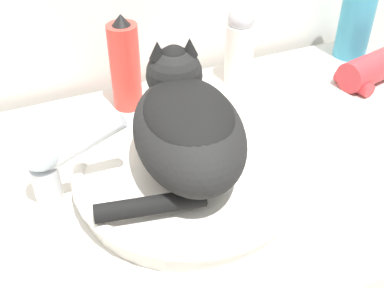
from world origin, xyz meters
name	(u,v)px	position (x,y,z in m)	size (l,w,h in m)	color
sink_basin	(189,174)	(0.02, 0.28, 0.87)	(0.38, 0.38, 0.05)	white
cat	(186,122)	(0.02, 0.29, 0.97)	(0.28, 0.30, 0.17)	black
faucet	(50,161)	(-0.19, 0.33, 0.93)	(0.16, 0.08, 0.16)	silver
spray_bottle_trigger	(127,65)	(0.00, 0.56, 0.94)	(0.06, 0.06, 0.20)	#DB3D33
lotion_bottle_white	(240,45)	(0.26, 0.56, 0.93)	(0.06, 0.06, 0.18)	white
mouthwash_bottle	(358,13)	(0.57, 0.56, 0.95)	(0.08, 0.08, 0.22)	teal
hair_dryer	(371,69)	(0.52, 0.43, 0.88)	(0.18, 0.11, 0.07)	#C63338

